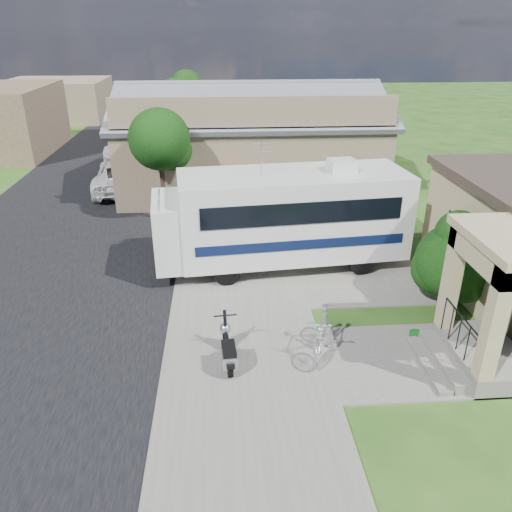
{
  "coord_description": "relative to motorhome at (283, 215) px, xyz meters",
  "views": [
    {
      "loc": [
        -1.44,
        -10.64,
        7.47
      ],
      "look_at": [
        -0.5,
        2.5,
        1.3
      ],
      "focal_mm": 35.0,
      "sensor_mm": 36.0,
      "label": 1
    }
  ],
  "objects": [
    {
      "name": "motorhome",
      "position": [
        0.0,
        0.0,
        0.0
      ],
      "size": [
        8.34,
        3.33,
        4.17
      ],
      "rotation": [
        0.0,
        0.0,
        0.1
      ],
      "color": "silver",
      "rests_on": "ground"
    },
    {
      "name": "shrub",
      "position": [
        4.53,
        -2.91,
        -0.31
      ],
      "size": [
        2.35,
        2.25,
        2.89
      ],
      "color": "black",
      "rests_on": "ground"
    },
    {
      "name": "street_tree_c",
      "position": [
        -4.24,
        23.53,
        1.32
      ],
      "size": [
        2.44,
        2.4,
        4.42
      ],
      "color": "black",
      "rests_on": "ground"
    },
    {
      "name": "ground",
      "position": [
        -0.54,
        -4.52,
        -1.79
      ],
      "size": [
        120.0,
        120.0,
        0.0
      ],
      "primitive_type": "plane",
      "color": "#1C4412"
    },
    {
      "name": "pickup_truck",
      "position": [
        -6.78,
        9.02,
        -1.03
      ],
      "size": [
        2.95,
        5.62,
        1.51
      ],
      "primitive_type": "imported",
      "rotation": [
        0.0,
        0.0,
        3.22
      ],
      "color": "white",
      "rests_on": "ground"
    },
    {
      "name": "street_slab",
      "position": [
        -8.04,
        5.48,
        -1.78
      ],
      "size": [
        9.0,
        80.0,
        0.02
      ],
      "primitive_type": "cube",
      "color": "black",
      "rests_on": "ground"
    },
    {
      "name": "scooter",
      "position": [
        -1.95,
        -5.4,
        -1.31
      ],
      "size": [
        0.57,
        1.62,
        1.06
      ],
      "rotation": [
        0.0,
        0.0,
        0.07
      ],
      "color": "black",
      "rests_on": "ground"
    },
    {
      "name": "warehouse",
      "position": [
        -0.54,
        9.45,
        0.2
      ],
      "size": [
        12.5,
        8.4,
        5.04
      ],
      "color": "#77614A",
      "rests_on": "ground"
    },
    {
      "name": "garden_hose",
      "position": [
        2.96,
        -4.6,
        -1.71
      ],
      "size": [
        0.35,
        0.35,
        0.16
      ],
      "primitive_type": "cylinder",
      "color": "#125C1A",
      "rests_on": "ground"
    },
    {
      "name": "distant_bldg_near",
      "position": [
        -15.54,
        29.48,
        -0.19
      ],
      "size": [
        8.0,
        7.0,
        3.2
      ],
      "primitive_type": "cube",
      "color": "#77614A",
      "rests_on": "ground"
    },
    {
      "name": "van",
      "position": [
        -7.01,
        15.92,
        -0.85
      ],
      "size": [
        3.63,
        6.79,
        1.87
      ],
      "primitive_type": "imported",
      "rotation": [
        0.0,
        0.0,
        -0.16
      ],
      "color": "white",
      "rests_on": "ground"
    },
    {
      "name": "bicycle",
      "position": [
        0.34,
        -5.12,
        -1.2
      ],
      "size": [
        1.17,
        2.02,
        1.17
      ],
      "primitive_type": "imported",
      "rotation": [
        0.0,
        0.0,
        -0.34
      ],
      "color": "#ACACB4",
      "rests_on": "ground"
    },
    {
      "name": "walk_slab",
      "position": [
        2.46,
        -5.52,
        -1.76
      ],
      "size": [
        4.0,
        3.0,
        0.05
      ],
      "primitive_type": "cube",
      "color": "#626058",
      "rests_on": "ground"
    },
    {
      "name": "sidewalk_slab",
      "position": [
        -1.54,
        5.48,
        -1.76
      ],
      "size": [
        4.0,
        80.0,
        0.06
      ],
      "primitive_type": "cube",
      "color": "#626058",
      "rests_on": "ground"
    },
    {
      "name": "driveway_slab",
      "position": [
        0.96,
        -0.02,
        -1.76
      ],
      "size": [
        7.0,
        6.0,
        0.05
      ],
      "primitive_type": "cube",
      "color": "#626058",
      "rests_on": "ground"
    },
    {
      "name": "street_tree_b",
      "position": [
        -4.24,
        14.53,
        1.6
      ],
      "size": [
        2.44,
        2.4,
        4.73
      ],
      "color": "black",
      "rests_on": "ground"
    },
    {
      "name": "street_tree_a",
      "position": [
        -4.24,
        4.53,
        1.46
      ],
      "size": [
        2.44,
        2.4,
        4.58
      ],
      "color": "black",
      "rests_on": "ground"
    }
  ]
}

